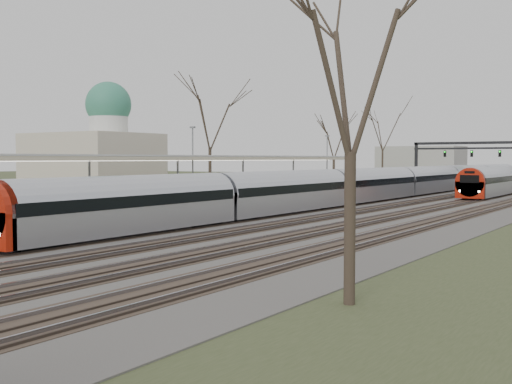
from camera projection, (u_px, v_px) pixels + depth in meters
track_bed at (412, 201)px, 57.09m from camera, size 24.00×160.00×0.22m
platform at (209, 204)px, 47.63m from camera, size 3.50×69.00×1.00m
canopy at (168, 158)px, 43.70m from camera, size 4.10×50.00×3.11m
dome_building at (95, 160)px, 54.86m from camera, size 10.00×8.00×10.30m
signal_gantry at (494, 150)px, 81.80m from camera, size 21.00×0.59×6.08m
tree_west_far at (210, 114)px, 60.37m from camera, size 5.50×5.50×11.33m
tree_east_near at (351, 54)px, 16.43m from camera, size 4.50×4.50×9.27m
train_near at (401, 183)px, 62.46m from camera, size 2.62×90.21×3.05m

